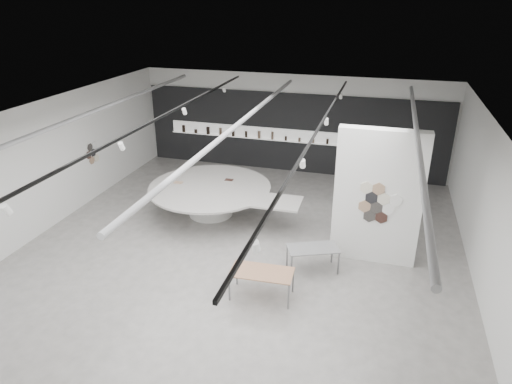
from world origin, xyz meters
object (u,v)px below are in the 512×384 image
(sample_table_wood, at_px, (262,273))
(sample_table_stone, at_px, (313,250))
(kitchen_counter, at_px, (377,171))
(partition_column, at_px, (378,198))
(display_island, at_px, (212,196))

(sample_table_wood, distance_m, sample_table_stone, 1.72)
(sample_table_wood, bearing_deg, sample_table_stone, 56.26)
(sample_table_stone, bearing_deg, kitchen_counter, 78.55)
(partition_column, distance_m, display_island, 5.34)
(sample_table_stone, bearing_deg, display_island, 147.44)
(display_island, relative_size, sample_table_wood, 3.35)
(kitchen_counter, bearing_deg, sample_table_stone, -108.47)
(partition_column, height_order, kitchen_counter, partition_column)
(partition_column, height_order, display_island, partition_column)
(display_island, relative_size, sample_table_stone, 3.49)
(sample_table_wood, bearing_deg, partition_column, 45.52)
(display_island, distance_m, sample_table_stone, 4.29)
(partition_column, height_order, sample_table_wood, partition_column)
(kitchen_counter, bearing_deg, sample_table_wood, -113.00)
(sample_table_wood, height_order, sample_table_stone, sample_table_wood)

